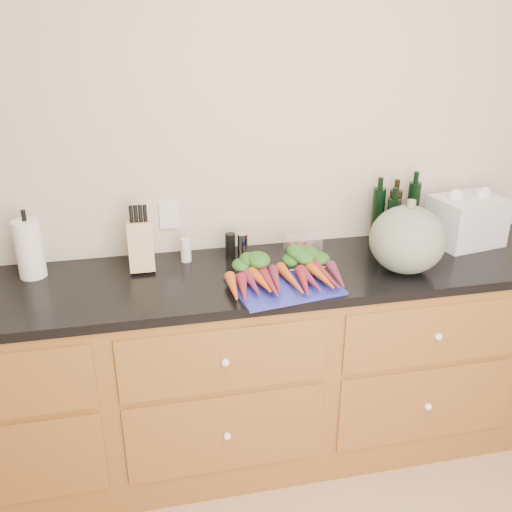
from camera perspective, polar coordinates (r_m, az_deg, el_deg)
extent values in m
cube|color=beige|center=(2.67, 4.03, 8.82)|extent=(4.10, 0.05, 2.60)
cube|color=brown|center=(2.74, 5.41, -10.44)|extent=(3.60, 0.60, 0.90)
cube|color=brown|center=(2.25, -3.16, -10.39)|extent=(0.82, 0.01, 0.28)
sphere|color=white|center=(2.24, -3.09, -10.61)|extent=(0.03, 0.03, 0.03)
cube|color=brown|center=(2.47, -2.96, -17.32)|extent=(0.82, 0.01, 0.38)
sphere|color=white|center=(2.46, -2.90, -17.56)|extent=(0.03, 0.03, 0.03)
cube|color=brown|center=(2.53, 17.62, -7.53)|extent=(0.82, 0.01, 0.28)
sphere|color=white|center=(2.51, 17.79, -7.71)|extent=(0.03, 0.03, 0.03)
cube|color=brown|center=(2.72, 16.68, -14.05)|extent=(0.82, 0.01, 0.38)
sphere|color=white|center=(2.71, 16.84, -14.24)|extent=(0.03, 0.03, 0.03)
cube|color=black|center=(2.51, 5.81, -1.50)|extent=(3.64, 0.62, 0.04)
cube|color=#272BAC|center=(2.31, 2.82, -2.97)|extent=(0.46, 0.37, 0.01)
cone|color=#CB5717|center=(2.24, -2.25, -3.06)|extent=(0.05, 0.22, 0.05)
cone|color=maroon|center=(2.24, -1.36, -2.98)|extent=(0.05, 0.22, 0.05)
cone|color=maroon|center=(2.25, -0.47, -2.89)|extent=(0.05, 0.22, 0.05)
cone|color=#CB5717|center=(2.26, 0.42, -2.81)|extent=(0.05, 0.22, 0.05)
cone|color=maroon|center=(2.26, 1.29, -2.73)|extent=(0.05, 0.22, 0.05)
cone|color=maroon|center=(2.27, 2.17, -2.64)|extent=(0.05, 0.22, 0.05)
ellipsoid|color=#194717|center=(2.40, -0.86, -0.90)|extent=(0.22, 0.13, 0.07)
cone|color=#CB5717|center=(2.29, 3.79, -2.48)|extent=(0.05, 0.22, 0.05)
cone|color=maroon|center=(2.30, 4.64, -2.40)|extent=(0.05, 0.22, 0.05)
cone|color=maroon|center=(2.31, 5.49, -2.31)|extent=(0.05, 0.22, 0.05)
cone|color=#CB5717|center=(2.32, 6.33, -2.23)|extent=(0.05, 0.22, 0.05)
cone|color=maroon|center=(2.33, 7.16, -2.15)|extent=(0.05, 0.22, 0.05)
cone|color=maroon|center=(2.34, 7.99, -2.06)|extent=(0.05, 0.22, 0.05)
ellipsoid|color=#194717|center=(2.45, 4.75, -0.41)|extent=(0.22, 0.13, 0.07)
ellipsoid|color=#596655|center=(2.48, 14.90, 1.60)|extent=(0.32, 0.32, 0.29)
cylinder|color=white|center=(2.53, -21.72, 0.66)|extent=(0.11, 0.11, 0.25)
cube|color=tan|center=(2.48, -11.44, 0.97)|extent=(0.10, 0.10, 0.21)
cylinder|color=silver|center=(2.54, -7.03, 0.60)|extent=(0.05, 0.05, 0.11)
cylinder|color=black|center=(2.56, -2.58, 1.04)|extent=(0.05, 0.05, 0.11)
cylinder|color=silver|center=(2.57, -1.36, 1.10)|extent=(0.05, 0.05, 0.11)
cube|color=white|center=(2.63, 4.67, 1.11)|extent=(0.15, 0.12, 0.07)
cylinder|color=black|center=(2.77, 12.07, 3.98)|extent=(0.06, 0.06, 0.27)
cylinder|color=black|center=(2.82, 13.63, 3.97)|extent=(0.06, 0.06, 0.25)
cylinder|color=black|center=(2.84, 15.36, 4.34)|extent=(0.06, 0.06, 0.28)
cylinder|color=black|center=(2.75, 13.49, 3.32)|extent=(0.06, 0.06, 0.23)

